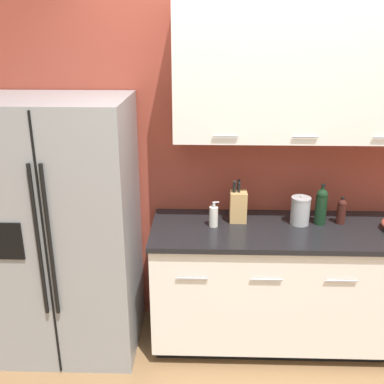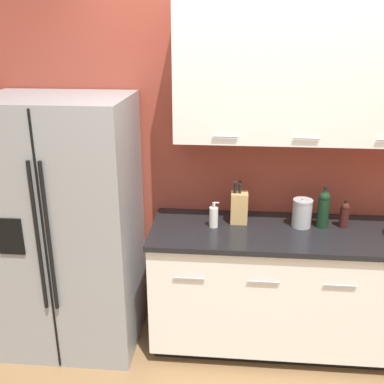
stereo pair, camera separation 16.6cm
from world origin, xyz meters
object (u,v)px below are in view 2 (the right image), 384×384
refrigerator (66,227)px  soap_dispenser (214,217)px  steel_canister (302,213)px  wine_bottle (323,208)px  oil_bottle (344,214)px  knife_block (239,207)px

refrigerator → soap_dispenser: size_ratio=9.91×
soap_dispenser → steel_canister: steel_canister is taller
wine_bottle → soap_dispenser: (-0.73, -0.06, -0.06)m
refrigerator → oil_bottle: bearing=3.9°
wine_bottle → steel_canister: (-0.14, -0.01, -0.04)m
refrigerator → wine_bottle: 1.76m
wine_bottle → steel_canister: wine_bottle is taller
oil_bottle → steel_canister: bearing=-176.7°
knife_block → steel_canister: size_ratio=1.45×
refrigerator → soap_dispenser: refrigerator is taller
wine_bottle → soap_dispenser: wine_bottle is taller
soap_dispenser → knife_block: bearing=28.3°
knife_block → soap_dispenser: knife_block is taller
soap_dispenser → oil_bottle: (0.88, 0.07, 0.02)m
oil_bottle → steel_canister: (-0.28, -0.02, 0.00)m
steel_canister → refrigerator: bearing=-176.0°
knife_block → steel_canister: 0.42m
refrigerator → knife_block: bearing=6.9°
wine_bottle → oil_bottle: 0.15m
oil_bottle → knife_block: bearing=178.6°
knife_block → refrigerator: bearing=-173.1°
knife_block → steel_canister: bearing=-4.5°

